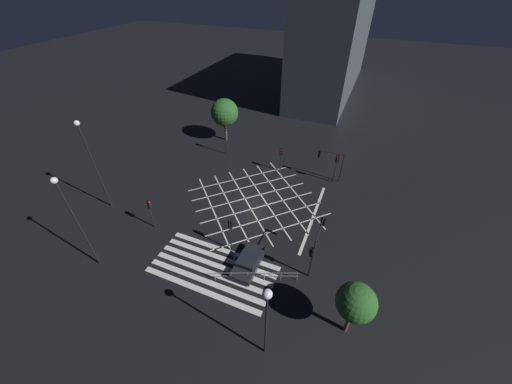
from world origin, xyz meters
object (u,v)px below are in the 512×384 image
Objects in this scene: traffic_light_median_south at (230,229)px; waiting_car at (248,262)px; street_lamp_east at (71,210)px; street_lamp_west at (89,151)px; traffic_light_se_cross at (318,237)px; traffic_light_se_main at (311,256)px; traffic_light_ne_cross at (336,163)px; traffic_light_median_north at (281,155)px; street_tree_near at (356,302)px; traffic_light_ne_main at (329,159)px; street_lamp_far at (267,309)px; traffic_light_nw_main at (226,133)px; street_tree_far at (225,113)px; traffic_light_sw_main at (150,208)px.

waiting_car is (2.25, -1.23, -2.14)m from traffic_light_median_south.
street_lamp_west is (-4.85, 6.48, 0.56)m from street_lamp_east.
street_lamp_west is at bearing 88.64° from traffic_light_median_south.
street_lamp_west reaches higher than traffic_light_se_cross.
waiting_car is (-5.16, -1.10, -2.06)m from traffic_light_se_main.
traffic_light_ne_cross is 0.96× the size of waiting_car.
traffic_light_median_north is 0.65× the size of street_tree_near.
traffic_light_median_south is at bearing -1.36° from street_lamp_west.
traffic_light_se_main is 23.08m from street_lamp_west.
traffic_light_ne_cross reaches higher than traffic_light_se_main.
traffic_light_se_cross is 6.32m from street_tree_near.
traffic_light_ne_main is 22.41m from street_lamp_far.
traffic_light_se_cross reaches higher than traffic_light_ne_cross.
traffic_light_ne_cross is 0.76× the size of street_tree_near.
traffic_light_ne_main is at bearing 34.45° from street_lamp_west.
traffic_light_nw_main is 19.85m from waiting_car.
street_tree_near is at bearing 32.08° from traffic_light_median_north.
traffic_light_nw_main is 0.44× the size of street_lamp_west.
street_lamp_west is 18.73m from waiting_car.
street_lamp_west is at bearing 160.13° from street_lamp_far.
traffic_light_median_north is 0.53× the size of street_tree_far.
traffic_light_median_south is 10.13m from street_lamp_far.
traffic_light_ne_cross reaches higher than traffic_light_sw_main.
traffic_light_sw_main is at bearing 154.83° from street_lamp_far.
street_lamp_west reaches higher than street_tree_far.
street_tree_far reaches higher than traffic_light_median_north.
traffic_light_nw_main is 14.26m from traffic_light_ne_main.
street_tree_near reaches higher than traffic_light_median_north.
street_lamp_east is (-17.93, -7.59, 3.17)m from traffic_light_se_cross.
traffic_light_ne_cross is (15.22, -1.02, -0.43)m from traffic_light_nw_main.
traffic_light_sw_main is 8.56m from traffic_light_median_south.
traffic_light_median_south reaches higher than traffic_light_median_north.
street_lamp_west is at bearing -104.64° from street_tree_far.
street_lamp_east reaches higher than traffic_light_median_south.
street_lamp_far is 1.46× the size of street_tree_near.
traffic_light_ne_main is 1.11m from traffic_light_ne_cross.
traffic_light_median_south is 15.97m from traffic_light_ne_main.
traffic_light_median_south is (-0.01, -14.17, 0.27)m from traffic_light_median_north.
traffic_light_median_north is 21.11m from street_tree_near.
traffic_light_ne_main reaches higher than traffic_light_sw_main.
traffic_light_nw_main is 21.79m from street_lamp_east.
street_lamp_west is 2.50× the size of waiting_car.
traffic_light_ne_cross is at bearing 151.24° from traffic_light_ne_main.
street_lamp_far is at bearing -143.37° from street_tree_near.
street_lamp_far is at bearing 171.40° from traffic_light_se_cross.
traffic_light_ne_main is at bearing -21.64° from traffic_light_median_south.
traffic_light_median_north is 21.09m from street_lamp_west.
traffic_light_median_north is 0.82× the size of waiting_car.
traffic_light_se_main is at bearing -1.26° from street_lamp_west.
traffic_light_se_main is at bearing -44.44° from traffic_light_nw_main.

